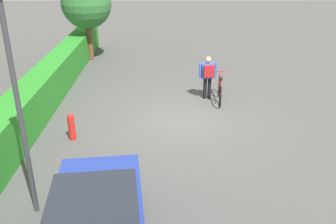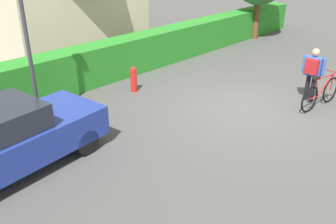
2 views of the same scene
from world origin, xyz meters
name	(u,v)px [view 2 (image 2 of 2)]	position (x,y,z in m)	size (l,w,h in m)	color
ground_plane	(246,109)	(0.00, 0.00, 0.00)	(60.00, 60.00, 0.00)	#474747
hedge_row	(134,54)	(0.00, 4.82, 0.63)	(20.19, 0.90, 1.27)	#267E24
parked_car_near	(7,139)	(-6.00, 1.81, 0.75)	(4.11, 2.06, 1.49)	navy
bicycle	(320,93)	(1.60, -1.38, 0.42)	(1.86, 0.50, 0.99)	black
person_rider	(313,70)	(1.83, -0.95, 0.96)	(0.37, 0.65, 1.58)	black
street_lamp	(22,9)	(-4.53, 3.37, 2.94)	(0.28, 0.28, 4.61)	#38383D
fire_hydrant	(134,79)	(-1.33, 3.32, 0.41)	(0.20, 0.20, 0.81)	red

